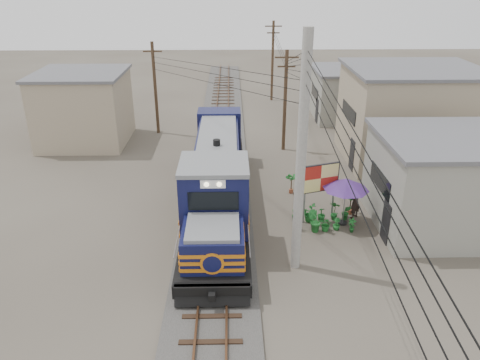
{
  "coord_description": "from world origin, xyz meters",
  "views": [
    {
      "loc": [
        0.76,
        -17.51,
        11.81
      ],
      "look_at": [
        1.19,
        3.79,
        2.2
      ],
      "focal_mm": 35.0,
      "sensor_mm": 36.0,
      "label": 1
    }
  ],
  "objects_px": {
    "locomotive": "(217,179)",
    "vendor": "(355,201)",
    "billboard": "(320,180)",
    "market_umbrella": "(346,184)"
  },
  "relations": [
    {
      "from": "locomotive",
      "to": "vendor",
      "type": "height_order",
      "value": "locomotive"
    },
    {
      "from": "locomotive",
      "to": "market_umbrella",
      "type": "xyz_separation_m",
      "value": [
        6.39,
        -1.75,
        0.43
      ]
    },
    {
      "from": "locomotive",
      "to": "vendor",
      "type": "relative_size",
      "value": 8.84
    },
    {
      "from": "locomotive",
      "to": "vendor",
      "type": "distance_m",
      "value": 7.26
    },
    {
      "from": "locomotive",
      "to": "market_umbrella",
      "type": "relative_size",
      "value": 5.8
    },
    {
      "from": "locomotive",
      "to": "market_umbrella",
      "type": "bearing_deg",
      "value": -15.34
    },
    {
      "from": "billboard",
      "to": "vendor",
      "type": "height_order",
      "value": "billboard"
    },
    {
      "from": "billboard",
      "to": "vendor",
      "type": "bearing_deg",
      "value": -11.5
    },
    {
      "from": "locomotive",
      "to": "billboard",
      "type": "height_order",
      "value": "locomotive"
    },
    {
      "from": "billboard",
      "to": "market_umbrella",
      "type": "bearing_deg",
      "value": -36.84
    }
  ]
}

